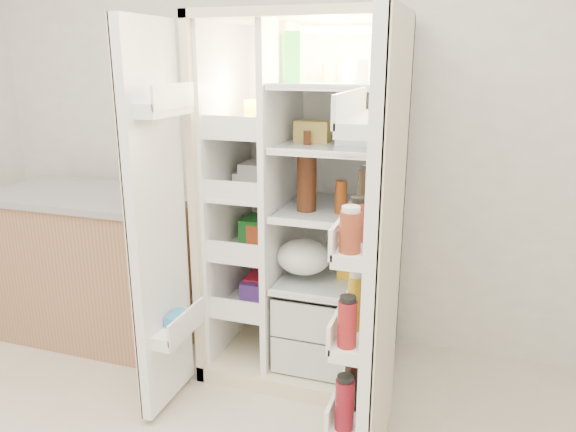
% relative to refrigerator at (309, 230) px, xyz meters
% --- Properties ---
extents(wall_back, '(4.00, 0.02, 2.70)m').
position_rel_refrigerator_xyz_m(wall_back, '(-0.14, 0.35, 0.61)').
color(wall_back, white).
rests_on(wall_back, floor).
extents(refrigerator, '(0.92, 0.70, 1.80)m').
position_rel_refrigerator_xyz_m(refrigerator, '(0.00, 0.00, 0.00)').
color(refrigerator, beige).
rests_on(refrigerator, floor).
extents(freezer_door, '(0.15, 0.40, 1.72)m').
position_rel_refrigerator_xyz_m(freezer_door, '(-0.51, -0.60, 0.15)').
color(freezer_door, white).
rests_on(freezer_door, floor).
extents(fridge_door, '(0.17, 0.58, 1.72)m').
position_rel_refrigerator_xyz_m(fridge_door, '(0.47, -0.69, 0.12)').
color(fridge_door, white).
rests_on(fridge_door, floor).
extents(kitchen_counter, '(1.20, 0.64, 0.87)m').
position_rel_refrigerator_xyz_m(kitchen_counter, '(-1.25, -0.10, -0.31)').
color(kitchen_counter, '#A87554').
rests_on(kitchen_counter, floor).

